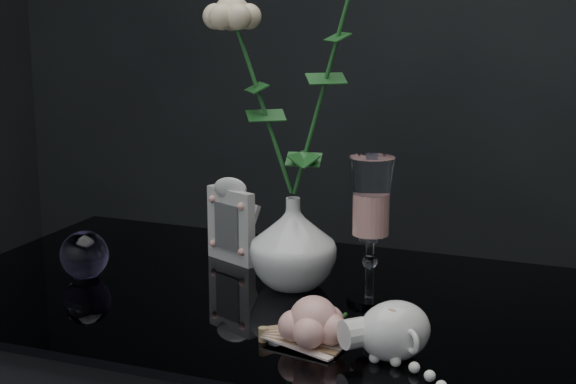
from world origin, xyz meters
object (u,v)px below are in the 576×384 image
at_px(paperweight, 84,255).
at_px(pearl_jar, 395,328).
at_px(picture_frame, 231,220).
at_px(wine_glass, 371,231).
at_px(vase, 293,243).
at_px(loose_rose, 313,321).

height_order(paperweight, pearl_jar, same).
bearing_deg(picture_frame, paperweight, -112.87).
height_order(wine_glass, picture_frame, wine_glass).
xyz_separation_m(wine_glass, paperweight, (-0.43, -0.06, -0.07)).
relative_size(vase, paperweight, 1.82).
xyz_separation_m(wine_glass, pearl_jar, (0.08, -0.18, -0.07)).
xyz_separation_m(wine_glass, picture_frame, (-0.26, 0.10, -0.03)).
xyz_separation_m(vase, picture_frame, (-0.14, 0.08, 0.00)).
xyz_separation_m(vase, loose_rose, (0.11, -0.20, -0.04)).
distance_m(paperweight, pearl_jar, 0.53).
relative_size(wine_glass, paperweight, 2.80).
height_order(vase, pearl_jar, vase).
bearing_deg(wine_glass, pearl_jar, -64.64).
height_order(paperweight, loose_rose, paperweight).
relative_size(loose_rose, pearl_jar, 0.72).
bearing_deg(picture_frame, wine_glass, 3.13).
xyz_separation_m(picture_frame, paperweight, (-0.17, -0.16, -0.03)).
distance_m(wine_glass, pearl_jar, 0.21).
xyz_separation_m(paperweight, loose_rose, (0.41, -0.12, -0.01)).
relative_size(wine_glass, loose_rose, 1.11).
distance_m(wine_glass, paperweight, 0.44).
height_order(picture_frame, paperweight, picture_frame).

